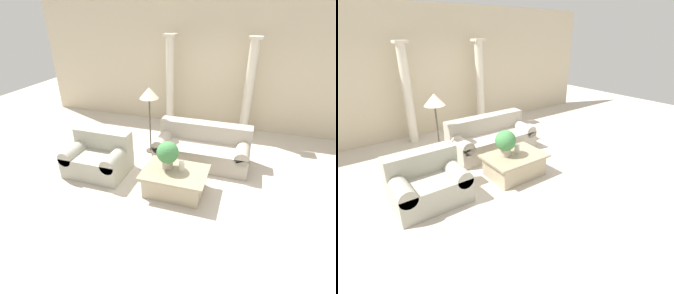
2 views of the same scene
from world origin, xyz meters
The scene contains 10 objects.
ground_plane centered at (0.00, 0.00, 0.00)m, with size 16.00×16.00×0.00m, color beige.
wall_back centered at (0.00, 2.71, 1.60)m, with size 10.00×0.06×3.20m.
sofa_long centered at (0.15, 0.64, 0.32)m, with size 1.92×0.86×0.80m.
loveseat centered at (-1.72, -0.35, 0.33)m, with size 1.17×0.86×0.80m.
coffee_table centered at (-0.10, -0.54, 0.22)m, with size 1.12×0.82×0.43m.
potted_plant centered at (-0.25, -0.47, 0.72)m, with size 0.39×0.39×0.50m.
pillar_candle centered at (0.01, -0.48, 0.51)m, with size 0.10×0.10×0.17m.
floor_lamp centered at (-1.05, 0.73, 1.30)m, with size 0.40×0.40×1.49m.
column_left centered at (-1.08, 2.28, 1.22)m, with size 0.30×0.30×2.38m.
column_right centered at (0.89, 2.28, 1.22)m, with size 0.30×0.30×2.38m.
Camera 1 is at (0.97, -4.19, 2.92)m, focal length 28.00 mm.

